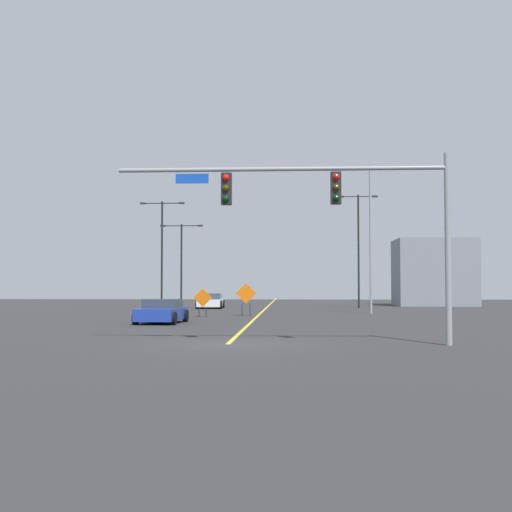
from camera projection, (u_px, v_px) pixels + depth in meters
ground at (228, 344)px, 21.36m from camera, size 130.48×130.48×0.00m
road_centre_stripe at (267, 307)px, 57.52m from camera, size 0.16×72.49×0.01m
traffic_signal_assembly at (334, 202)px, 21.36m from camera, size 10.90×0.44×6.24m
street_lamp_far_right at (370, 227)px, 43.95m from camera, size 4.45×0.24×9.98m
street_lamp_mid_left at (181, 257)px, 56.67m from camera, size 3.71×0.24×7.22m
street_lamp_near_right at (162, 245)px, 52.99m from camera, size 3.62×0.24×8.73m
street_lamp_far_left at (358, 242)px, 54.90m from camera, size 3.27×0.24×9.53m
construction_sign_right_lane at (203, 299)px, 39.42m from camera, size 1.13×0.21×1.73m
construction_sign_median_far at (246, 295)px, 40.61m from camera, size 1.28×0.07×2.05m
car_blue_passing at (162, 312)px, 33.13m from camera, size 2.29×3.91×1.23m
car_white_mid at (211, 301)px, 54.05m from camera, size 2.20×3.94×1.23m
roadside_building_east at (434, 273)px, 60.60m from camera, size 7.07×5.47×6.15m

